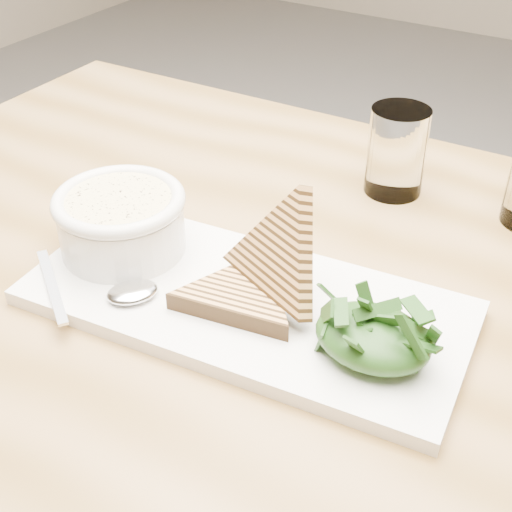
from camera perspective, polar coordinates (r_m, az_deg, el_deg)
The scene contains 13 objects.
table_top at distance 0.73m, azimuth 2.40°, elevation -3.55°, with size 1.18×0.79×0.04m, color olive.
table_leg_bl at distance 1.43m, azimuth -10.08°, elevation -0.83°, with size 0.06×0.06×0.71m, color olive.
platter at distance 0.68m, azimuth -0.88°, elevation -3.76°, with size 0.42×0.19×0.02m, color white.
soup_bowl at distance 0.74m, azimuth -10.67°, elevation 2.25°, with size 0.13×0.13×0.05m, color white.
soup at distance 0.72m, azimuth -10.93°, elevation 4.27°, with size 0.11×0.11×0.01m, color beige.
bowl_rim at distance 0.72m, azimuth -10.94°, elevation 4.40°, with size 0.13×0.13×0.01m, color white.
sandwich_flat at distance 0.66m, azimuth -1.20°, elevation -3.17°, with size 0.14×0.14×0.02m, color tan, non-canonical shape.
sandwich_lean at distance 0.65m, azimuth 1.80°, elevation 0.06°, with size 0.14×0.14×0.08m, color tan, non-canonical shape.
salad_base at distance 0.61m, azimuth 9.33°, elevation -6.45°, with size 0.10×0.08×0.04m, color black.
arugula_pile at distance 0.60m, azimuth 9.40°, elevation -5.91°, with size 0.11×0.10×0.05m, color #2A5D1B, non-canonical shape.
spoon_bowl at distance 0.68m, azimuth -9.86°, elevation -2.85°, with size 0.04×0.05×0.01m, color silver.
spoon_handle at distance 0.71m, azimuth -16.01°, elevation -2.31°, with size 0.12×0.01×0.00m, color silver.
glass_near at distance 0.86m, azimuth 11.19°, elevation 8.22°, with size 0.07×0.07×0.11m, color white.
Camera 1 is at (0.38, -0.73, 1.19)m, focal length 50.00 mm.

